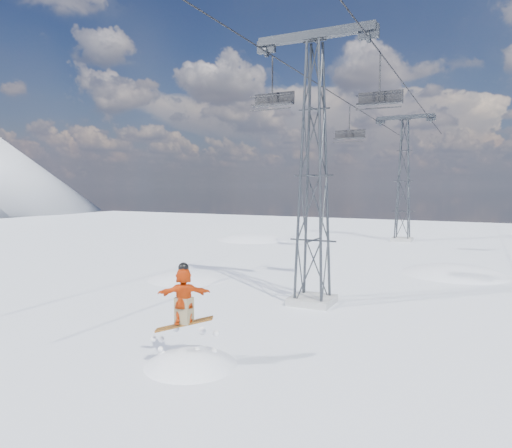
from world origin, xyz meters
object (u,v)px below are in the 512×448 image
at_px(lift_tower_near, 314,176).
at_px(lift_tower_far, 403,181).
at_px(lift_chair_near, 273,100).
at_px(snowboarder_jump, 192,420).

xyz_separation_m(lift_tower_near, lift_tower_far, (0.00, 25.00, 0.00)).
height_order(lift_tower_far, lift_chair_near, lift_tower_far).
bearing_deg(lift_tower_near, lift_tower_far, 90.00).
relative_size(snowboarder_jump, lift_chair_near, 2.87).
bearing_deg(lift_tower_far, lift_chair_near, -95.17).
xyz_separation_m(lift_tower_far, snowboarder_jump, (-0.85, -32.95, -7.11)).
distance_m(lift_tower_far, snowboarder_jump, 33.72).
height_order(lift_tower_far, snowboarder_jump, lift_tower_far).
distance_m(lift_tower_near, lift_tower_far, 25.00).
height_order(lift_tower_near, lift_chair_near, lift_tower_near).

